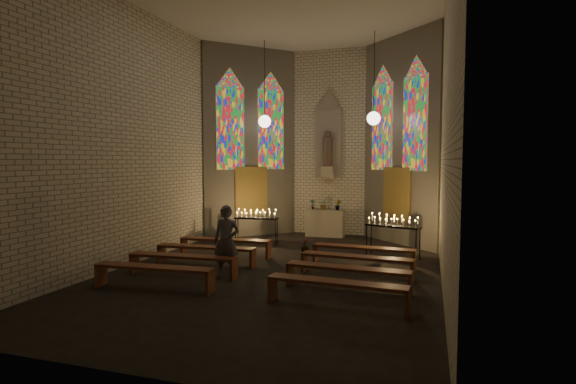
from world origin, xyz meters
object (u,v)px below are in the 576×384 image
object	(u,v)px
votive_stand_left	(256,216)
votive_stand_right	(393,223)
aisle_flower_pot	(305,246)
altar	(325,223)
visitor	(227,241)

from	to	relation	value
votive_stand_left	votive_stand_right	world-z (taller)	votive_stand_right
aisle_flower_pot	votive_stand_right	xyz separation A→B (m)	(2.60, 0.16, 0.79)
votive_stand_left	votive_stand_right	xyz separation A→B (m)	(4.63, -0.97, 0.07)
altar	aisle_flower_pot	world-z (taller)	altar
votive_stand_left	altar	bearing A→B (deg)	41.22
votive_stand_left	aisle_flower_pot	bearing A→B (deg)	-35.38
votive_stand_left	visitor	xyz separation A→B (m)	(0.95, -4.36, -0.07)
aisle_flower_pot	visitor	xyz separation A→B (m)	(-1.08, -3.24, 0.65)
visitor	votive_stand_left	bearing A→B (deg)	93.36
altar	votive_stand_left	world-z (taller)	votive_stand_left
aisle_flower_pot	altar	bearing A→B (deg)	91.78
votive_stand_left	votive_stand_right	bearing A→B (deg)	-18.21
votive_stand_right	visitor	size ratio (longest dim) A/B	0.94
aisle_flower_pot	votive_stand_left	size ratio (longest dim) A/B	0.29
altar	votive_stand_right	size ratio (longest dim) A/B	0.85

